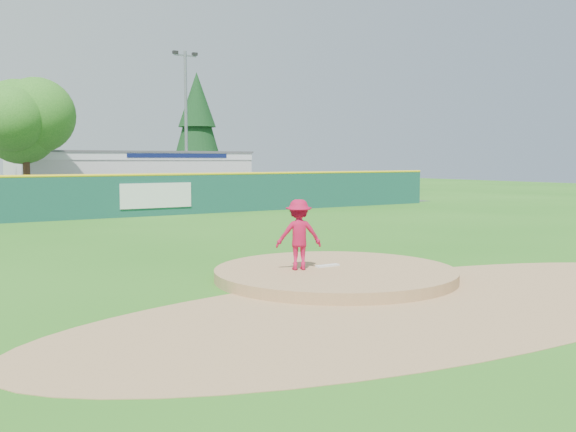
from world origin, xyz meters
TOP-DOWN VIEW (x-y plane):
  - ground at (0.00, 0.00)m, footprint 120.00×120.00m
  - pitchers_mound at (0.00, 0.00)m, footprint 5.50×5.50m
  - pitching_rubber at (0.00, 0.30)m, footprint 0.60×0.15m
  - infield_dirt_arc at (0.00, -3.00)m, footprint 15.40×15.40m
  - parking_lot at (0.00, 27.00)m, footprint 44.00×16.00m
  - pitcher at (-0.78, 0.32)m, footprint 1.17×0.95m
  - van at (4.09, 20.79)m, footprint 4.59×2.88m
  - pool_building_grp at (6.00, 31.99)m, footprint 15.20×8.20m
  - fence_banners at (-4.25, 17.92)m, footprint 17.27×0.04m
  - outfield_fence at (0.00, 18.00)m, footprint 40.00×0.14m
  - deciduous_tree at (-2.00, 25.00)m, footprint 5.60×5.60m
  - conifer_tree at (13.00, 36.00)m, footprint 4.40×4.40m
  - light_pole_right at (9.00, 29.00)m, footprint 1.75×0.25m

SIDE VIEW (x-z plane):
  - ground at x=0.00m, z-range 0.00..0.00m
  - pitchers_mound at x=0.00m, z-range -0.25..0.25m
  - infield_dirt_arc at x=0.00m, z-range 0.00..0.01m
  - parking_lot at x=0.00m, z-range 0.00..0.02m
  - pitching_rubber at x=0.00m, z-range 0.25..0.29m
  - van at x=4.09m, z-range 0.02..1.20m
  - fence_banners at x=-4.25m, z-range 0.40..1.60m
  - pitcher at x=-0.78m, z-range 0.25..1.83m
  - outfield_fence at x=0.00m, z-range 0.05..2.12m
  - pool_building_grp at x=6.00m, z-range 0.01..3.32m
  - deciduous_tree at x=-2.00m, z-range 0.87..8.23m
  - conifer_tree at x=13.00m, z-range 0.79..10.29m
  - light_pole_right at x=9.00m, z-range 0.54..10.54m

